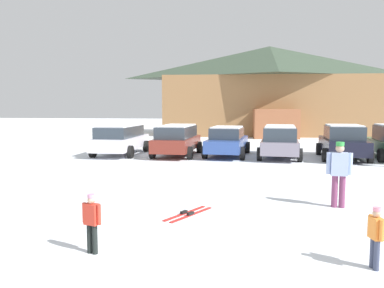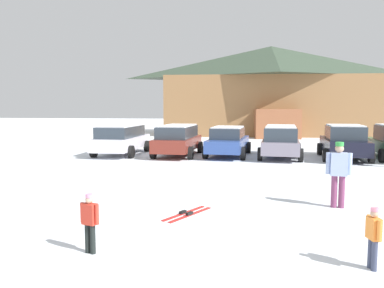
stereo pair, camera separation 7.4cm
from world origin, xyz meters
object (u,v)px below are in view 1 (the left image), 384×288
object	(u,v)px
parked_blue_hatchback	(227,141)
skier_adult_in_blue_parka	(339,171)
ski_lodge	(269,90)
parked_white_suv	(121,138)
parked_maroon_van	(177,139)
skier_child_in_red_jacket	(92,220)
parked_grey_wagon	(280,140)
skier_child_in_orange_jacket	(376,234)
pair_of_skis	(188,214)
parked_black_sedan	(343,142)

from	to	relation	value
parked_blue_hatchback	skier_adult_in_blue_parka	distance (m)	10.31
ski_lodge	parked_white_suv	xyz separation A→B (m)	(-9.03, -16.87, -3.31)
parked_maroon_van	skier_child_in_red_jacket	distance (m)	13.32
skier_adult_in_blue_parka	parked_maroon_van	bearing A→B (deg)	121.00
parked_white_suv	parked_maroon_van	distance (m)	3.09
ski_lodge	parked_blue_hatchback	bearing A→B (deg)	-101.18
ski_lodge	parked_maroon_van	size ratio (longest dim) A/B	4.47
parked_grey_wagon	skier_adult_in_blue_parka	distance (m)	9.50
ski_lodge	parked_grey_wagon	bearing A→B (deg)	-92.22
parked_maroon_van	parked_blue_hatchback	world-z (taller)	parked_maroon_van
skier_child_in_red_jacket	parked_blue_hatchback	bearing A→B (deg)	82.17
parked_white_suv	skier_child_in_orange_jacket	world-z (taller)	parked_white_suv
ski_lodge	skier_child_in_orange_jacket	bearing A→B (deg)	-91.00
parked_maroon_van	skier_adult_in_blue_parka	size ratio (longest dim) A/B	2.70
pair_of_skis	skier_child_in_orange_jacket	bearing A→B (deg)	-38.04
parked_black_sedan	ski_lodge	bearing A→B (deg)	97.91
parked_maroon_van	skier_adult_in_blue_parka	world-z (taller)	skier_adult_in_blue_parka
parked_white_suv	parked_grey_wagon	bearing A→B (deg)	-1.34
pair_of_skis	ski_lodge	bearing A→B (deg)	82.09
parked_maroon_van	pair_of_skis	xyz separation A→B (m)	(2.09, -10.74, -0.86)
parked_maroon_van	parked_blue_hatchback	bearing A→B (deg)	4.48
parked_white_suv	parked_black_sedan	xyz separation A→B (m)	(11.41, -0.27, -0.02)
parked_white_suv	pair_of_skis	size ratio (longest dim) A/B	3.10
parked_grey_wagon	pair_of_skis	distance (m)	11.12
ski_lodge	skier_child_in_red_jacket	world-z (taller)	ski_lodge
skier_child_in_orange_jacket	skier_adult_in_blue_parka	size ratio (longest dim) A/B	0.59
parked_maroon_van	skier_adult_in_blue_parka	distance (m)	11.21
parked_white_suv	ski_lodge	bearing A→B (deg)	61.86
skier_child_in_red_jacket	pair_of_skis	bearing A→B (deg)	62.72
ski_lodge	parked_maroon_van	distance (m)	18.26
parked_blue_hatchback	skier_child_in_red_jacket	size ratio (longest dim) A/B	4.38
parked_maroon_van	parked_blue_hatchback	distance (m)	2.64
parked_grey_wagon	parked_white_suv	bearing A→B (deg)	178.66
parked_maroon_van	parked_grey_wagon	bearing A→B (deg)	-1.34
parked_white_suv	parked_black_sedan	distance (m)	11.41
parked_maroon_van	pair_of_skis	distance (m)	10.97
parked_blue_hatchback	parked_grey_wagon	xyz separation A→B (m)	(2.65, -0.33, 0.08)
skier_adult_in_blue_parka	pair_of_skis	xyz separation A→B (m)	(-3.69, -1.13, -0.92)
pair_of_skis	parked_white_suv	bearing A→B (deg)	115.60
parked_white_suv	skier_adult_in_blue_parka	xyz separation A→B (m)	(8.87, -9.68, 0.07)
parked_black_sedan	pair_of_skis	size ratio (longest dim) A/B	2.98
parked_blue_hatchback	parked_black_sedan	size ratio (longest dim) A/B	1.03
parked_black_sedan	parked_blue_hatchback	bearing A→B (deg)	175.98
parked_grey_wagon	parked_black_sedan	distance (m)	3.04
pair_of_skis	skier_adult_in_blue_parka	bearing A→B (deg)	17.04
skier_adult_in_blue_parka	parked_grey_wagon	bearing A→B (deg)	93.02
parked_black_sedan	skier_child_in_orange_jacket	size ratio (longest dim) A/B	4.52
parked_grey_wagon	skier_child_in_red_jacket	bearing A→B (deg)	-108.88
ski_lodge	skier_child_in_red_jacket	bearing A→B (deg)	-99.69
ski_lodge	parked_grey_wagon	world-z (taller)	ski_lodge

